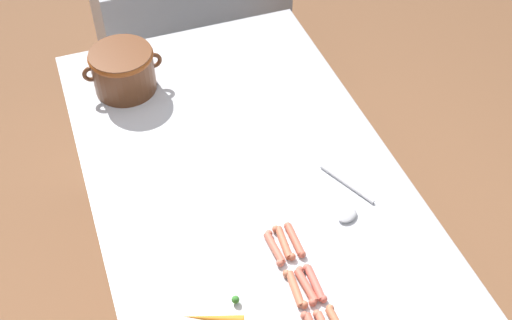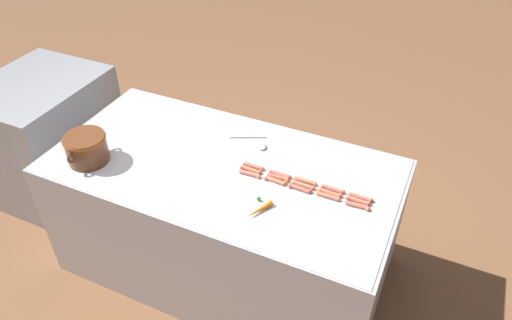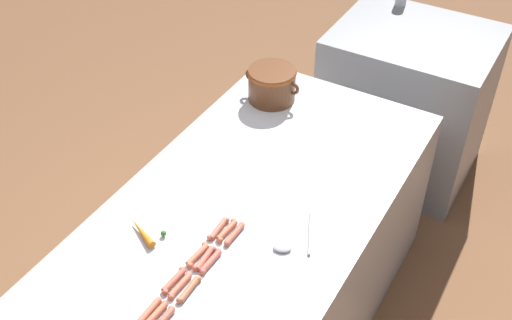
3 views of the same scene
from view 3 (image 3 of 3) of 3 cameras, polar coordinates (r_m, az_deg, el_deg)
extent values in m
cube|color=#ADAFB5|center=(2.90, -0.81, -10.09)|extent=(1.01, 1.99, 0.85)
cube|color=silver|center=(2.59, -0.89, -4.04)|extent=(0.99, 1.95, 0.00)
cube|color=#939599|center=(3.92, 13.19, 4.99)|extent=(0.88, 0.73, 0.93)
cylinder|color=#CE6E53|center=(2.25, -9.61, -13.25)|extent=(0.02, 0.11, 0.02)
sphere|color=#CE6E53|center=(2.28, -8.73, -12.30)|extent=(0.02, 0.02, 0.02)
cylinder|color=#D2634E|center=(2.32, -7.39, -10.65)|extent=(0.03, 0.11, 0.02)
sphere|color=#D2634E|center=(2.30, -8.15, -11.60)|extent=(0.02, 0.02, 0.02)
sphere|color=#D2634E|center=(2.35, -6.65, -9.73)|extent=(0.02, 0.02, 0.02)
cylinder|color=#D0714F|center=(2.39, -5.27, -8.45)|extent=(0.03, 0.11, 0.02)
sphere|color=#D0714F|center=(2.36, -5.95, -9.35)|extent=(0.02, 0.02, 0.02)
sphere|color=#D0714F|center=(2.42, -4.62, -7.57)|extent=(0.02, 0.02, 0.02)
cylinder|color=#CD6A54|center=(2.48, -3.39, -6.16)|extent=(0.03, 0.11, 0.02)
sphere|color=#CD6A54|center=(2.45, -4.16, -6.94)|extent=(0.02, 0.02, 0.02)
sphere|color=#CD6A54|center=(2.51, -2.64, -5.39)|extent=(0.02, 0.02, 0.02)
cylinder|color=#CE6F4E|center=(2.24, -9.04, -13.57)|extent=(0.03, 0.11, 0.02)
sphere|color=#CE6F4E|center=(2.27, -8.22, -12.59)|extent=(0.02, 0.02, 0.02)
cylinder|color=#D57056|center=(2.31, -6.82, -11.10)|extent=(0.03, 0.11, 0.02)
sphere|color=#D57056|center=(2.28, -7.61, -12.04)|extent=(0.02, 0.02, 0.02)
sphere|color=#D57056|center=(2.33, -6.06, -10.17)|extent=(0.02, 0.02, 0.02)
cylinder|color=#D36652|center=(2.38, -4.63, -8.77)|extent=(0.03, 0.11, 0.02)
sphere|color=#D36652|center=(2.35, -5.47, -9.61)|extent=(0.02, 0.02, 0.02)
sphere|color=#D36652|center=(2.41, -3.81, -7.96)|extent=(0.02, 0.02, 0.02)
cylinder|color=#CD6D4E|center=(2.47, -2.62, -6.31)|extent=(0.03, 0.11, 0.02)
sphere|color=#CD6D4E|center=(2.44, -3.24, -7.16)|extent=(0.02, 0.02, 0.02)
sphere|color=#CD6D4E|center=(2.50, -2.02, -5.49)|extent=(0.02, 0.02, 0.02)
sphere|color=#D26552|center=(2.25, -7.56, -13.06)|extent=(0.02, 0.02, 0.02)
cylinder|color=#CB714D|center=(2.29, -6.01, -11.43)|extent=(0.03, 0.11, 0.02)
sphere|color=#CB714D|center=(2.27, -6.87, -12.35)|extent=(0.02, 0.02, 0.02)
sphere|color=#CB714D|center=(2.32, -5.17, -10.54)|extent=(0.02, 0.02, 0.02)
cylinder|color=#D86555|center=(2.37, -4.08, -9.03)|extent=(0.03, 0.11, 0.02)
sphere|color=#D86555|center=(2.34, -4.80, -9.93)|extent=(0.02, 0.02, 0.02)
sphere|color=#D86555|center=(2.40, -3.37, -8.15)|extent=(0.02, 0.02, 0.02)
cylinder|color=#D0664E|center=(2.46, -1.94, -6.63)|extent=(0.02, 0.11, 0.02)
sphere|color=#D0664E|center=(2.42, -2.62, -7.46)|extent=(0.02, 0.02, 0.02)
sphere|color=#D0664E|center=(2.49, -1.28, -5.82)|extent=(0.02, 0.02, 0.02)
cylinder|color=brown|center=(3.12, 1.42, 6.76)|extent=(0.23, 0.23, 0.17)
torus|color=#9E4A1B|center=(3.09, 1.44, 7.83)|extent=(0.24, 0.24, 0.03)
torus|color=brown|center=(3.16, -0.41, 7.58)|extent=(0.07, 0.02, 0.07)
torus|color=brown|center=(3.07, 3.32, 6.41)|extent=(0.07, 0.02, 0.07)
cylinder|color=#B7B7BC|center=(2.47, 4.84, -6.57)|extent=(0.10, 0.20, 0.01)
ellipsoid|color=#B7B7BC|center=(2.41, 2.38, -7.85)|extent=(0.08, 0.07, 0.02)
cone|color=orange|center=(2.50, -10.19, -6.33)|extent=(0.17, 0.10, 0.03)
sphere|color=#387F2D|center=(2.48, -8.28, -6.50)|extent=(0.02, 0.02, 0.02)
camera|label=1|loc=(1.48, -48.27, 19.87)|focal=45.08mm
camera|label=2|loc=(2.85, -55.11, 23.20)|focal=33.55mm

